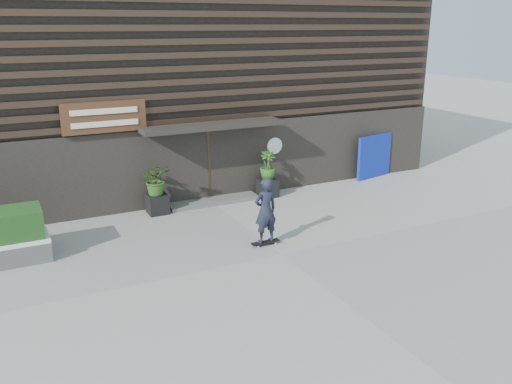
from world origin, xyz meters
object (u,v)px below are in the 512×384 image
blue_tarp (374,157)px  planter_pot_left (158,204)px  skateboarder (266,211)px  planter_pot_right (268,188)px

blue_tarp → planter_pot_left: bearing=169.8°
skateboarder → planter_pot_right: bearing=61.7°
blue_tarp → skateboarder: skateboarder is taller
planter_pot_left → skateboarder: size_ratio=0.33×
planter_pot_left → planter_pot_right: (3.80, 0.00, 0.00)m
blue_tarp → skateboarder: (-6.64, -3.98, 0.15)m
blue_tarp → skateboarder: 7.75m
planter_pot_right → blue_tarp: blue_tarp is taller
planter_pot_right → blue_tarp: 4.69m
planter_pot_left → blue_tarp: 8.48m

